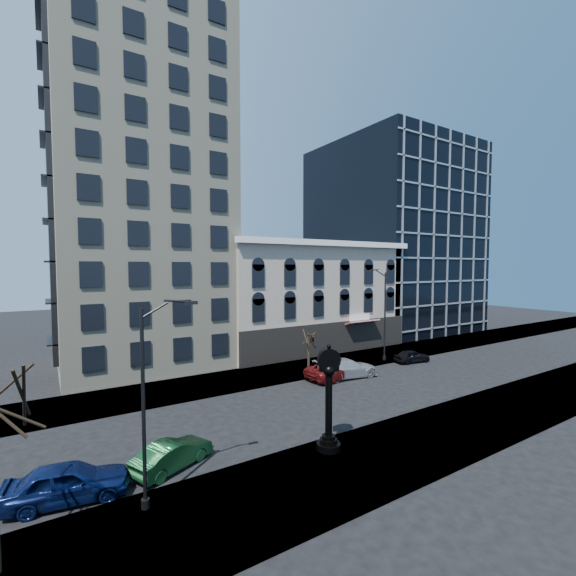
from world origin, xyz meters
TOP-DOWN VIEW (x-y plane):
  - ground at (0.00, 0.00)m, footprint 160.00×160.00m
  - sidewalk_far at (0.00, 8.00)m, footprint 160.00×6.00m
  - sidewalk_near at (0.00, -8.00)m, footprint 160.00×6.00m
  - cream_tower at (-6.11, 18.88)m, footprint 15.90×15.40m
  - victorian_row at (12.00, 15.89)m, footprint 22.60×11.19m
  - glass_office at (32.00, 20.91)m, footprint 20.00×20.15m
  - street_clock at (-1.93, -6.20)m, footprint 1.26×1.26m
  - street_lamp_near at (-10.52, -6.27)m, footprint 2.18×0.55m
  - street_lamp_far at (14.30, 6.21)m, footprint 2.39×0.98m
  - bare_tree_far at (6.43, 7.39)m, footprint 2.56×2.56m
  - car_near_a at (-13.69, -3.81)m, footprint 4.97×2.64m
  - car_near_b at (-9.31, -3.50)m, footprint 4.33×3.01m
  - car_far_a at (6.77, 3.88)m, footprint 5.82×3.06m
  - car_far_b at (7.81, 3.62)m, footprint 5.98×3.00m
  - car_far_c at (16.88, 4.11)m, footprint 3.95×2.10m

SIDE VIEW (x-z plane):
  - ground at x=0.00m, z-range 0.00..0.00m
  - sidewalk_far at x=0.00m, z-range 0.00..0.12m
  - sidewalk_near at x=0.00m, z-range 0.00..0.12m
  - car_far_c at x=16.88m, z-range 0.00..1.28m
  - car_near_b at x=-9.31m, z-range 0.00..1.35m
  - car_far_a at x=6.77m, z-range 0.00..1.56m
  - car_near_a at x=-13.69m, z-range 0.00..1.61m
  - car_far_b at x=7.81m, z-range 0.00..1.67m
  - street_clock at x=-1.93m, z-range -0.15..5.42m
  - bare_tree_far at x=6.43m, z-range 1.23..5.63m
  - victorian_row at x=12.00m, z-range -0.25..12.25m
  - street_lamp_near at x=-10.52m, z-range 2.27..10.70m
  - street_lamp_far at x=14.30m, z-range 2.54..12.04m
  - glass_office at x=32.00m, z-range 0.00..28.00m
  - cream_tower at x=-6.11m, z-range -1.93..40.57m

